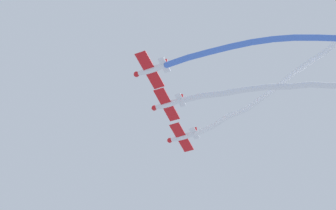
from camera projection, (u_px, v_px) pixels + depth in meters
airplane_lead at (182, 137)px, 78.11m from camera, size 7.12×5.41×1.76m
smoke_trail_lead at (276, 85)px, 73.84m from camera, size 15.06×25.91×5.62m
airplane_left_wing at (167, 104)px, 73.43m from camera, size 7.12×5.40×1.76m
smoke_trail_left_wing at (286, 89)px, 70.23m from camera, size 3.40×31.22×2.41m
airplane_right_wing at (150, 70)px, 68.32m from camera, size 7.12×5.41×1.76m
smoke_trail_right_wing at (251, 46)px, 65.73m from camera, size 2.81×24.65×1.96m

